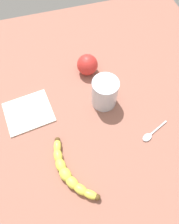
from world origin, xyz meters
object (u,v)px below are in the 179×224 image
at_px(smoothie_glass, 105,93).
at_px(apple_fruit, 87,65).
at_px(teaspoon, 149,136).
at_px(banana, 69,172).

distance_m(smoothie_glass, apple_fruit, 0.15).
height_order(smoothie_glass, teaspoon, smoothie_glass).
height_order(apple_fruit, teaspoon, apple_fruit).
bearing_deg(banana, smoothie_glass, 120.06).
distance_m(smoothie_glass, teaspoon, 0.20).
bearing_deg(smoothie_glass, teaspoon, 120.40).
distance_m(apple_fruit, teaspoon, 0.34).
bearing_deg(banana, apple_fruit, 136.12).
bearing_deg(smoothie_glass, apple_fruit, -82.80).
bearing_deg(teaspoon, apple_fruit, -92.56).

